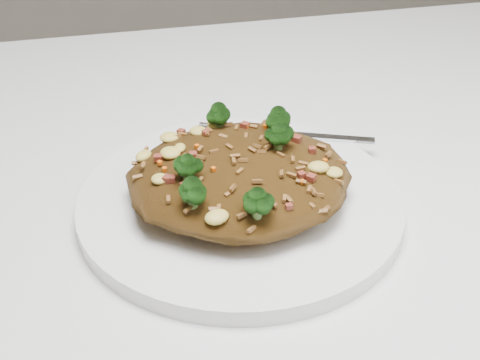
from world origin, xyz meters
name	(u,v)px	position (x,y,z in m)	size (l,w,h in m)	color
dining_table	(184,292)	(0.00, 0.00, 0.66)	(1.20, 0.80, 0.75)	silver
plate	(240,203)	(0.05, -0.01, 0.76)	(0.26, 0.26, 0.01)	white
fried_rice	(240,169)	(0.05, -0.01, 0.79)	(0.17, 0.16, 0.06)	brown
fork	(293,135)	(0.12, 0.07, 0.77)	(0.16, 0.07, 0.00)	silver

